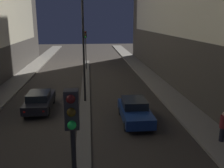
{
  "coord_description": "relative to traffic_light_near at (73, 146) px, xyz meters",
  "views": [
    {
      "loc": [
        0.41,
        -2.55,
        6.58
      ],
      "look_at": [
        1.97,
        14.35,
        2.14
      ],
      "focal_mm": 40.0,
      "sensor_mm": 36.0,
      "label": 1
    }
  ],
  "objects": [
    {
      "name": "street_lamp",
      "position": [
        0.0,
        14.17,
        2.54
      ],
      "size": [
        0.55,
        0.55,
        8.9
      ],
      "color": "black",
      "rests_on": "median_strip"
    },
    {
      "name": "car_right_lane",
      "position": [
        3.31,
        9.88,
        -2.99
      ],
      "size": [
        1.78,
        4.27,
        1.47
      ],
      "color": "navy",
      "rests_on": "ground"
    },
    {
      "name": "car_left_lane",
      "position": [
        -3.31,
        12.68,
        -3.0
      ],
      "size": [
        1.76,
        4.39,
        1.43
      ],
      "color": "black",
      "rests_on": "ground"
    },
    {
      "name": "pedestrian_on_right_sidewalk",
      "position": [
        7.44,
        6.43,
        -2.68
      ],
      "size": [
        0.36,
        0.36,
        1.68
      ],
      "color": "black",
      "rests_on": "sidewalk_right"
    },
    {
      "name": "median_strip",
      "position": [
        0.0,
        16.41,
        -3.68
      ],
      "size": [
        0.8,
        36.26,
        0.12
      ],
      "color": "#56544F",
      "rests_on": "ground"
    },
    {
      "name": "traffic_light_near",
      "position": [
        0.0,
        0.0,
        0.0
      ],
      "size": [
        0.32,
        0.42,
        4.95
      ],
      "color": "black",
      "rests_on": "median_strip"
    },
    {
      "name": "traffic_light_mid",
      "position": [
        0.0,
        27.66,
        0.0
      ],
      "size": [
        0.32,
        0.42,
        4.95
      ],
      "color": "black",
      "rests_on": "median_strip"
    }
  ]
}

